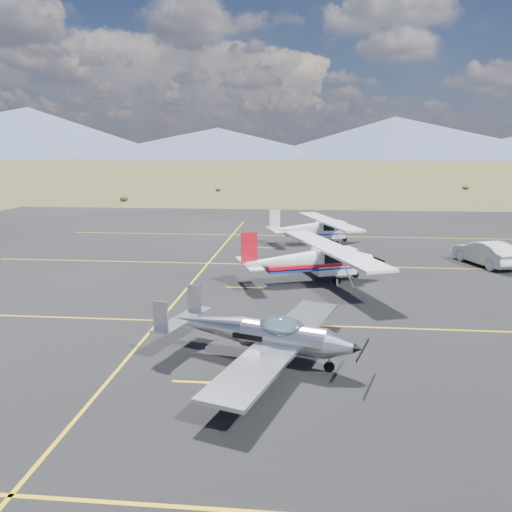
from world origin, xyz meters
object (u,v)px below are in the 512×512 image
(aircraft_plain, at_px, (315,228))
(sedan, at_px, (485,253))
(aircraft_low_wing, at_px, (262,334))
(aircraft_cessna, at_px, (311,259))

(aircraft_plain, relative_size, sedan, 2.23)
(aircraft_low_wing, height_order, aircraft_cessna, aircraft_cessna)
(aircraft_low_wing, distance_m, aircraft_cessna, 10.92)
(aircraft_low_wing, bearing_deg, sedan, 68.95)
(sedan, bearing_deg, aircraft_low_wing, 31.15)
(aircraft_cessna, relative_size, sedan, 2.39)
(aircraft_low_wing, bearing_deg, aircraft_plain, 101.98)
(aircraft_low_wing, distance_m, sedan, 20.32)
(aircraft_cessna, distance_m, aircraft_plain, 11.79)
(aircraft_low_wing, xyz_separation_m, aircraft_cessna, (1.80, 10.76, 0.31))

